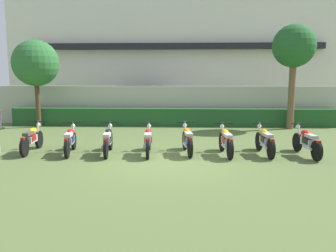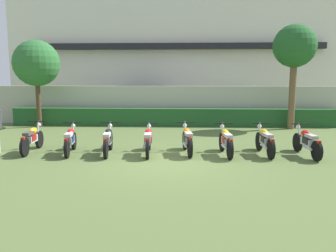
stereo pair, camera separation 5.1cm
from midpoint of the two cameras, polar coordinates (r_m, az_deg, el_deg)
ground at (r=10.15m, az=-0.46°, el=-5.80°), size 60.00×60.00×0.00m
building at (r=24.69m, az=1.34°, el=11.83°), size 21.04×6.50×7.99m
compound_wall at (r=17.83m, az=0.85°, el=3.47°), size 19.99×0.30×1.94m
hedge_row at (r=17.19m, az=0.78°, el=1.49°), size 15.99×0.70×0.87m
parked_car at (r=19.91m, az=-4.52°, el=3.85°), size 4.56×2.19×1.89m
tree_near_inspector at (r=17.79m, az=-21.01°, el=9.57°), size 2.18×2.18×4.15m
tree_far_side at (r=17.09m, az=19.92°, el=12.00°), size 1.94×1.94×4.78m
motorcycle_in_row_0 at (r=12.08m, az=-21.62°, el=-1.95°), size 0.60×1.91×0.96m
motorcycle_in_row_1 at (r=11.47m, az=-15.92°, el=-2.22°), size 0.60×1.84×0.95m
motorcycle_in_row_2 at (r=11.15m, az=-9.96°, el=-2.29°), size 0.60×1.91×0.96m
motorcycle_in_row_3 at (r=10.96m, az=-3.40°, el=-2.36°), size 0.60×1.89×0.96m
motorcycle_in_row_4 at (r=11.07m, az=3.06°, el=-2.22°), size 0.60×1.83×0.97m
motorcycle_in_row_5 at (r=10.98m, az=9.37°, el=-2.42°), size 0.60×1.82×0.96m
motorcycle_in_row_6 at (r=11.32m, az=15.51°, el=-2.30°), size 0.60×1.89×0.96m
motorcycle_in_row_7 at (r=11.54m, az=21.74°, el=-2.40°), size 0.60×1.95×0.96m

